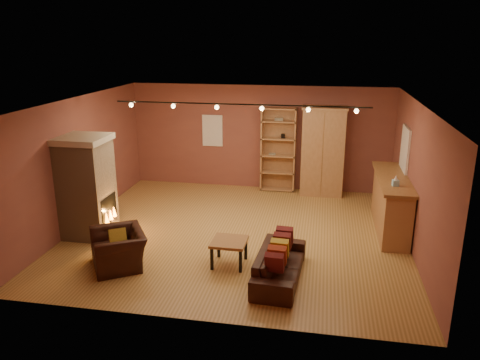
% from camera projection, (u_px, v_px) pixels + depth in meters
% --- Properties ---
extents(floor, '(7.00, 7.00, 0.00)m').
position_uv_depth(floor, '(237.00, 233.00, 9.98)').
color(floor, olive).
rests_on(floor, ground).
extents(ceiling, '(7.00, 7.00, 0.00)m').
position_uv_depth(ceiling, '(237.00, 102.00, 9.15)').
color(ceiling, brown).
rests_on(ceiling, back_wall).
extents(back_wall, '(7.00, 0.02, 2.80)m').
position_uv_depth(back_wall, '(260.00, 138.00, 12.62)').
color(back_wall, brown).
rests_on(back_wall, floor).
extents(left_wall, '(0.02, 6.50, 2.80)m').
position_uv_depth(left_wall, '(79.00, 162.00, 10.17)').
color(left_wall, brown).
rests_on(left_wall, floor).
extents(right_wall, '(0.02, 6.50, 2.80)m').
position_uv_depth(right_wall, '(416.00, 179.00, 8.97)').
color(right_wall, brown).
rests_on(right_wall, floor).
extents(fireplace, '(1.01, 0.98, 2.12)m').
position_uv_depth(fireplace, '(87.00, 187.00, 9.62)').
color(fireplace, tan).
rests_on(fireplace, floor).
extents(back_window, '(0.56, 0.04, 0.86)m').
position_uv_depth(back_window, '(212.00, 131.00, 12.78)').
color(back_window, white).
rests_on(back_window, back_wall).
extents(bookcase, '(0.92, 0.36, 2.25)m').
position_uv_depth(bookcase, '(278.00, 149.00, 12.49)').
color(bookcase, tan).
rests_on(bookcase, floor).
extents(armoire, '(1.14, 0.65, 2.33)m').
position_uv_depth(armoire, '(323.00, 151.00, 12.12)').
color(armoire, tan).
rests_on(armoire, floor).
extents(bar_counter, '(0.66, 2.50, 1.20)m').
position_uv_depth(bar_counter, '(391.00, 203.00, 10.00)').
color(bar_counter, tan).
rests_on(bar_counter, floor).
extents(tissue_box, '(0.14, 0.14, 0.23)m').
position_uv_depth(tissue_box, '(396.00, 181.00, 9.22)').
color(tissue_box, '#89C1DB').
rests_on(tissue_box, bar_counter).
extents(right_window, '(0.05, 0.90, 1.00)m').
position_uv_depth(right_window, '(405.00, 150.00, 10.21)').
color(right_window, white).
rests_on(right_window, right_wall).
extents(loveseat, '(0.64, 1.84, 0.76)m').
position_uv_depth(loveseat, '(280.00, 259.00, 8.02)').
color(loveseat, black).
rests_on(loveseat, floor).
extents(armchair, '(1.11, 1.22, 0.89)m').
position_uv_depth(armchair, '(118.00, 243.00, 8.45)').
color(armchair, black).
rests_on(armchair, floor).
extents(coffee_table, '(0.64, 0.64, 0.48)m').
position_uv_depth(coffee_table, '(229.00, 244.00, 8.52)').
color(coffee_table, '#986637').
rests_on(coffee_table, floor).
extents(track_rail, '(5.20, 0.09, 0.13)m').
position_uv_depth(track_rail, '(239.00, 106.00, 9.37)').
color(track_rail, black).
rests_on(track_rail, ceiling).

